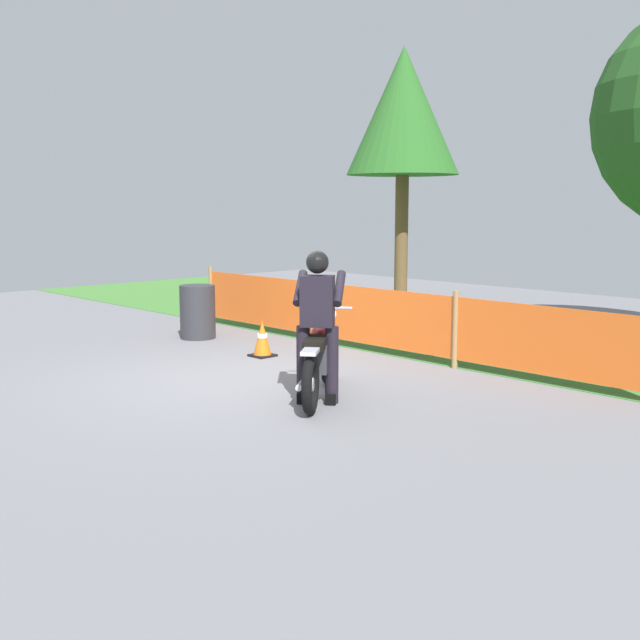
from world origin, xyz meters
TOP-DOWN VIEW (x-y plane):
  - ground at (0.00, 0.00)m, footprint 24.00×24.00m
  - grass_verge at (0.00, 5.42)m, footprint 24.00×5.83m
  - barrier_fence at (0.00, 2.51)m, footprint 8.46×0.08m
  - tree_leftmost at (-3.13, 6.68)m, footprint 2.34×2.34m
  - motorcycle_lead at (1.31, 0.07)m, footprint 1.37×1.69m
  - rider_lead at (1.44, -0.08)m, footprint 0.72×0.73m
  - traffic_cone at (-1.02, 1.14)m, footprint 0.32×0.32m
  - spare_drum at (-2.96, 1.35)m, footprint 0.58×0.58m

SIDE VIEW (x-z plane):
  - ground at x=0.00m, z-range -0.02..0.00m
  - grass_verge at x=0.00m, z-range 0.00..0.01m
  - traffic_cone at x=-1.02m, z-range -0.01..0.52m
  - spare_drum at x=-2.96m, z-range 0.00..0.88m
  - motorcycle_lead at x=1.31m, z-range -0.01..0.96m
  - barrier_fence at x=0.00m, z-range 0.02..1.07m
  - rider_lead at x=1.44m, z-range 0.07..1.76m
  - tree_leftmost at x=-3.13m, z-range 1.36..6.78m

